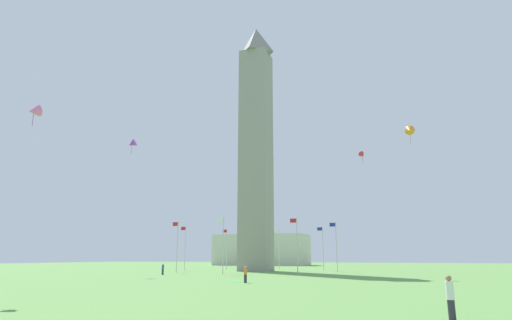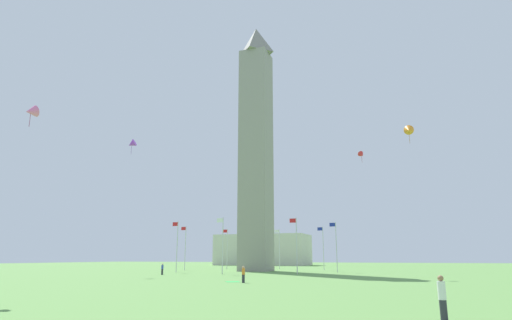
{
  "view_description": "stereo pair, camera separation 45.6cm",
  "coord_description": "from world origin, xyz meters",
  "px_view_note": "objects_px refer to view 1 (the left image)",
  "views": [
    {
      "loc": [
        -26.43,
        73.69,
        2.51
      ],
      "look_at": [
        0.0,
        0.0,
        20.78
      ],
      "focal_mm": 29.25,
      "sensor_mm": 36.0,
      "label": 1
    },
    {
      "loc": [
        -26.86,
        73.54,
        2.51
      ],
      "look_at": [
        0.0,
        0.0,
        20.78
      ],
      "focal_mm": 29.25,
      "sensor_mm": 36.0,
      "label": 2
    }
  ],
  "objects_px": {
    "flagpole_se": "(297,243)",
    "kite_red_delta": "(362,155)",
    "kite_pink_delta": "(34,111)",
    "kite_purple_delta": "(132,144)",
    "picnic_blanket_near_first_person": "(235,282)",
    "person_orange_shirt": "(245,274)",
    "flagpole_nw": "(227,247)",
    "distant_building": "(262,250)",
    "flagpole_w": "(279,247)",
    "kite_orange_delta": "(410,130)",
    "person_white_shirt": "(450,298)",
    "person_blue_shirt": "(163,269)",
    "flagpole_sw": "(323,246)",
    "flagpole_n": "(185,246)",
    "obelisk_monument": "(256,142)",
    "flagpole_ne": "(177,244)",
    "flagpole_s": "(336,244)",
    "flagpole_e": "(223,243)"
  },
  "relations": [
    {
      "from": "kite_red_delta",
      "to": "flagpole_sw",
      "type": "bearing_deg",
      "value": -66.51
    },
    {
      "from": "kite_purple_delta",
      "to": "distant_building",
      "type": "xyz_separation_m",
      "value": [
        3.53,
        -75.11,
        -15.62
      ]
    },
    {
      "from": "flagpole_w",
      "to": "person_orange_shirt",
      "type": "height_order",
      "value": "flagpole_w"
    },
    {
      "from": "flagpole_se",
      "to": "flagpole_w",
      "type": "xyz_separation_m",
      "value": [
        10.44,
        -25.2,
        0.0
      ]
    },
    {
      "from": "flagpole_w",
      "to": "flagpole_nw",
      "type": "distance_m",
      "value": 11.3
    },
    {
      "from": "picnic_blanket_near_first_person",
      "to": "flagpole_s",
      "type": "bearing_deg",
      "value": -99.86
    },
    {
      "from": "flagpole_e",
      "to": "flagpole_nw",
      "type": "height_order",
      "value": "same"
    },
    {
      "from": "flagpole_ne",
      "to": "kite_pink_delta",
      "type": "xyz_separation_m",
      "value": [
        -10.91,
        40.75,
        8.7
      ]
    },
    {
      "from": "flagpole_nw",
      "to": "kite_pink_delta",
      "type": "xyz_separation_m",
      "value": [
        -10.91,
        61.63,
        8.7
      ]
    },
    {
      "from": "flagpole_ne",
      "to": "kite_purple_delta",
      "type": "bearing_deg",
      "value": 65.92
    },
    {
      "from": "flagpole_ne",
      "to": "flagpole_s",
      "type": "xyz_separation_m",
      "value": [
        -25.2,
        -10.44,
        0.0
      ]
    },
    {
      "from": "distant_building",
      "to": "flagpole_se",
      "type": "bearing_deg",
      "value": 113.16
    },
    {
      "from": "flagpole_n",
      "to": "flagpole_e",
      "type": "distance_m",
      "value": 20.88
    },
    {
      "from": "kite_red_delta",
      "to": "person_white_shirt",
      "type": "bearing_deg",
      "value": 99.53
    },
    {
      "from": "flagpole_se",
      "to": "person_orange_shirt",
      "type": "bearing_deg",
      "value": 91.12
    },
    {
      "from": "person_blue_shirt",
      "to": "kite_pink_delta",
      "type": "distance_m",
      "value": 35.16
    },
    {
      "from": "picnic_blanket_near_first_person",
      "to": "person_orange_shirt",
      "type": "bearing_deg",
      "value": 142.52
    },
    {
      "from": "flagpole_sw",
      "to": "kite_red_delta",
      "type": "bearing_deg",
      "value": 113.49
    },
    {
      "from": "person_orange_shirt",
      "to": "person_white_shirt",
      "type": "distance_m",
      "value": 26.84
    },
    {
      "from": "obelisk_monument",
      "to": "kite_orange_delta",
      "type": "distance_m",
      "value": 34.51
    },
    {
      "from": "person_orange_shirt",
      "to": "kite_red_delta",
      "type": "bearing_deg",
      "value": -70.06
    },
    {
      "from": "flagpole_ne",
      "to": "flagpole_e",
      "type": "distance_m",
      "value": 11.3
    },
    {
      "from": "person_blue_shirt",
      "to": "kite_red_delta",
      "type": "bearing_deg",
      "value": -77.82
    },
    {
      "from": "kite_pink_delta",
      "to": "kite_purple_delta",
      "type": "bearing_deg",
      "value": -65.05
    },
    {
      "from": "person_blue_shirt",
      "to": "kite_red_delta",
      "type": "height_order",
      "value": "kite_red_delta"
    },
    {
      "from": "obelisk_monument",
      "to": "person_blue_shirt",
      "type": "relative_size",
      "value": 29.97
    },
    {
      "from": "flagpole_e",
      "to": "kite_orange_delta",
      "type": "height_order",
      "value": "kite_orange_delta"
    },
    {
      "from": "flagpole_nw",
      "to": "distant_building",
      "type": "relative_size",
      "value": 0.29
    },
    {
      "from": "picnic_blanket_near_first_person",
      "to": "kite_red_delta",
      "type": "bearing_deg",
      "value": -124.9
    },
    {
      "from": "flagpole_ne",
      "to": "kite_pink_delta",
      "type": "height_order",
      "value": "kite_pink_delta"
    },
    {
      "from": "flagpole_se",
      "to": "flagpole_sw",
      "type": "xyz_separation_m",
      "value": [
        -0.0,
        -20.88,
        0.0
      ]
    },
    {
      "from": "obelisk_monument",
      "to": "picnic_blanket_near_first_person",
      "type": "relative_size",
      "value": 27.16
    },
    {
      "from": "flagpole_sw",
      "to": "flagpole_n",
      "type": "bearing_deg",
      "value": 22.5
    },
    {
      "from": "flagpole_ne",
      "to": "kite_purple_delta",
      "type": "xyz_separation_m",
      "value": [
        3.94,
        8.82,
        15.74
      ]
    },
    {
      "from": "person_white_shirt",
      "to": "person_blue_shirt",
      "type": "distance_m",
      "value": 49.61
    },
    {
      "from": "flagpole_e",
      "to": "flagpole_w",
      "type": "relative_size",
      "value": 1.0
    },
    {
      "from": "kite_pink_delta",
      "to": "flagpole_ne",
      "type": "bearing_deg",
      "value": -75.01
    },
    {
      "from": "person_blue_shirt",
      "to": "distant_building",
      "type": "bearing_deg",
      "value": 10.89
    },
    {
      "from": "flagpole_nw",
      "to": "person_orange_shirt",
      "type": "distance_m",
      "value": 48.85
    },
    {
      "from": "kite_orange_delta",
      "to": "person_white_shirt",
      "type": "bearing_deg",
      "value": 90.29
    },
    {
      "from": "kite_red_delta",
      "to": "kite_orange_delta",
      "type": "height_order",
      "value": "kite_orange_delta"
    },
    {
      "from": "flagpole_s",
      "to": "flagpole_n",
      "type": "bearing_deg",
      "value": -0.0
    },
    {
      "from": "kite_purple_delta",
      "to": "kite_pink_delta",
      "type": "relative_size",
      "value": 1.41
    },
    {
      "from": "flagpole_se",
      "to": "kite_red_delta",
      "type": "bearing_deg",
      "value": 158.95
    },
    {
      "from": "flagpole_n",
      "to": "kite_red_delta",
      "type": "xyz_separation_m",
      "value": [
        -36.1,
        14.63,
        12.0
      ]
    },
    {
      "from": "flagpole_sw",
      "to": "flagpole_w",
      "type": "relative_size",
      "value": 1.0
    },
    {
      "from": "person_white_shirt",
      "to": "picnic_blanket_near_first_person",
      "type": "xyz_separation_m",
      "value": [
        18.76,
        -22.0,
        -0.88
      ]
    },
    {
      "from": "kite_purple_delta",
      "to": "person_blue_shirt",
      "type": "bearing_deg",
      "value": 179.63
    },
    {
      "from": "flagpole_ne",
      "to": "picnic_blanket_near_first_person",
      "type": "distance_m",
      "value": 29.56
    },
    {
      "from": "picnic_blanket_near_first_person",
      "to": "kite_orange_delta",
      "type": "bearing_deg",
      "value": -146.11
    }
  ]
}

